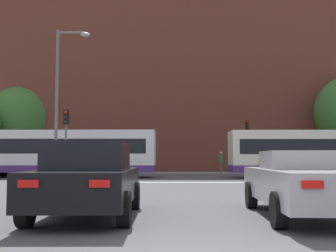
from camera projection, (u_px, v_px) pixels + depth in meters
stop_line_strip at (181, 183)px, 20.97m from camera, size 9.27×0.30×0.01m
far_pavement at (179, 173)px, 35.41m from camera, size 70.30×2.50×0.01m
brick_civic_building at (171, 78)px, 47.90m from camera, size 45.31×16.59×22.89m
car_saloon_left at (89, 179)px, 8.66m from camera, size 2.02×4.39×1.54m
car_roadster_right at (303, 183)px, 8.70m from camera, size 2.01×4.97×1.36m
bus_crossing_lead at (311, 153)px, 26.27m from camera, size 10.07×2.68×2.91m
bus_crossing_trailing at (57, 152)px, 26.75m from camera, size 12.50×2.70×2.95m
traffic_light_far_right at (247, 138)px, 35.15m from camera, size 0.26×0.31×4.39m
traffic_light_near_left at (66, 133)px, 22.05m from camera, size 0.26×0.31×3.76m
street_lamp_junction at (62, 90)px, 21.84m from camera, size 1.78×0.36×7.94m
pedestrian_waiting at (221, 160)px, 35.38m from camera, size 0.31×0.44×1.79m
pedestrian_walking_east at (307, 161)px, 34.90m from camera, size 0.45×0.43×1.65m
pedestrian_walking_west at (299, 162)px, 36.01m from camera, size 0.34×0.45×1.60m
tree_kerbside at (21, 120)px, 41.11m from camera, size 6.31×6.31×8.32m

